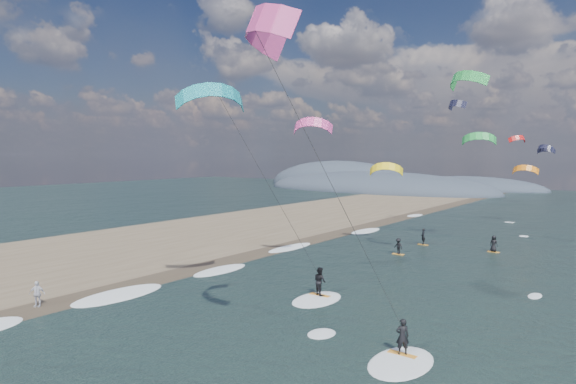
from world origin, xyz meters
The scene contains 10 objects.
ground centered at (0.00, 0.00, 0.00)m, with size 260.00×260.00×0.00m, color black.
sand_strip centered at (-24.00, 10.00, 0.00)m, with size 26.00×240.00×0.00m, color brown.
wet_sand_strip centered at (-12.00, 10.00, 0.00)m, with size 3.00×240.00×0.00m, color #382D23.
coastal_hills centered at (-44.84, 107.86, 0.00)m, with size 80.00×41.00×15.00m.
kitesurfer_near_a centered at (5.29, 3.46, 11.77)m, with size 7.73×9.43×15.58m.
kitesurfer_near_b centered at (-2.26, 9.65, 9.42)m, with size 6.93×9.52×14.20m.
far_kitesurfers centered at (1.02, 33.11, 0.80)m, with size 7.96×7.27×1.71m.
bg_kite_field centered at (0.55, 49.07, 11.51)m, with size 12.93×69.02×9.23m.
shoreline_surf centered at (-10.80, 14.75, 0.00)m, with size 2.40×79.40×0.11m.
beach_walker centered at (-12.50, 1.52, 0.80)m, with size 0.94×0.39×1.61m, color silver.
Camera 1 is at (17.42, -12.23, 9.39)m, focal length 30.00 mm.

